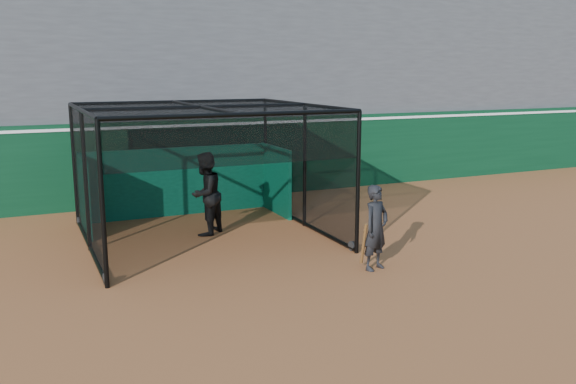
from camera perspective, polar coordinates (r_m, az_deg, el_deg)
name	(u,v)px	position (r m, az deg, el deg)	size (l,w,h in m)	color
ground	(278,291)	(11.34, -0.98, -9.23)	(120.00, 120.00, 0.00)	#95542B
outfield_wall	(167,160)	(18.93, -11.23, 2.92)	(50.00, 0.50, 2.50)	#09341C
grandstand	(139,56)	(22.43, -13.80, 12.26)	(50.00, 7.85, 8.95)	#4C4C4F
batting_cage	(203,173)	(14.67, -7.94, 1.73)	(5.46, 5.42, 3.14)	black
batter	(205,194)	(15.00, -7.75, -0.18)	(0.99, 0.77, 2.04)	black
on_deck_player	(376,228)	(12.40, 8.23, -3.34)	(0.74, 0.61, 1.74)	black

